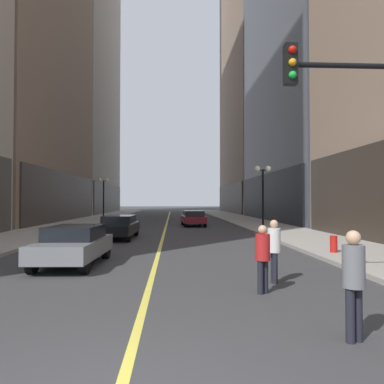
% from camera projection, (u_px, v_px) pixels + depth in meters
% --- Properties ---
extents(ground_plane, '(200.00, 200.00, 0.00)m').
position_uv_depth(ground_plane, '(167.00, 221.00, 38.81)').
color(ground_plane, '#38383A').
extents(sidewalk_left, '(4.50, 78.00, 0.15)m').
position_uv_depth(sidewalk_left, '(89.00, 221.00, 38.38)').
color(sidewalk_left, '#9E9991').
rests_on(sidewalk_left, ground).
extents(sidewalk_right, '(4.50, 78.00, 0.15)m').
position_uv_depth(sidewalk_right, '(244.00, 220.00, 39.24)').
color(sidewalk_right, '#9E9991').
rests_on(sidewalk_right, ground).
extents(lane_centre_stripe, '(0.16, 70.00, 0.01)m').
position_uv_depth(lane_centre_stripe, '(167.00, 221.00, 38.81)').
color(lane_centre_stripe, '#E5D64C').
rests_on(lane_centre_stripe, ground).
extents(car_grey, '(1.95, 4.13, 1.32)m').
position_uv_depth(car_grey, '(74.00, 244.00, 12.35)').
color(car_grey, slate).
rests_on(car_grey, ground).
extents(car_black, '(1.96, 4.78, 1.32)m').
position_uv_depth(car_black, '(119.00, 226.00, 20.99)').
color(car_black, black).
rests_on(car_black, ground).
extents(car_maroon, '(2.06, 4.48, 1.32)m').
position_uv_depth(car_maroon, '(193.00, 218.00, 31.39)').
color(car_maroon, maroon).
rests_on(car_maroon, ground).
extents(pedestrian_in_white_shirt, '(0.34, 0.34, 1.67)m').
position_uv_depth(pedestrian_in_white_shirt, '(274.00, 246.00, 9.68)').
color(pedestrian_in_white_shirt, black).
rests_on(pedestrian_in_white_shirt, ground).
extents(pedestrian_in_grey_suit, '(0.44, 0.44, 1.72)m').
position_uv_depth(pedestrian_in_grey_suit, '(354.00, 277.00, 5.66)').
color(pedestrian_in_grey_suit, black).
rests_on(pedestrian_in_grey_suit, ground).
extents(pedestrian_in_red_jacket, '(0.47, 0.47, 1.60)m').
position_uv_depth(pedestrian_in_red_jacket, '(263.00, 254.00, 8.60)').
color(pedestrian_in_red_jacket, black).
rests_on(pedestrian_in_red_jacket, ground).
extents(street_lamp_left_far, '(1.06, 0.36, 4.43)m').
position_uv_depth(street_lamp_left_far, '(104.00, 190.00, 36.90)').
color(street_lamp_left_far, black).
rests_on(street_lamp_left_far, ground).
extents(street_lamp_right_mid, '(1.06, 0.36, 4.43)m').
position_uv_depth(street_lamp_right_mid, '(263.00, 184.00, 23.66)').
color(street_lamp_right_mid, black).
rests_on(street_lamp_right_mid, ground).
extents(fire_hydrant_right, '(0.28, 0.28, 0.80)m').
position_uv_depth(fire_hydrant_right, '(334.00, 246.00, 14.36)').
color(fire_hydrant_right, red).
rests_on(fire_hydrant_right, ground).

